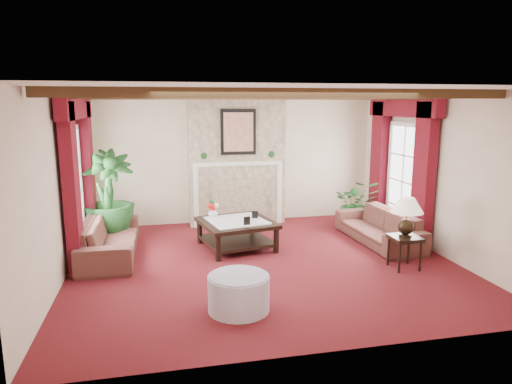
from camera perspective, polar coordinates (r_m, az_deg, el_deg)
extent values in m
plane|color=#430C0F|center=(7.42, 1.02, -8.83)|extent=(6.00, 6.00, 0.00)
plane|color=white|center=(6.98, 1.10, 12.51)|extent=(6.00, 6.00, 0.00)
cube|color=beige|center=(9.75, -2.63, 4.13)|extent=(6.00, 0.02, 2.70)
cube|color=beige|center=(7.04, -23.48, 0.54)|extent=(0.02, 5.50, 2.70)
cube|color=beige|center=(8.28, 21.73, 2.13)|extent=(0.02, 5.50, 2.70)
imported|color=#320D1A|center=(8.00, -17.86, -4.75)|extent=(2.15, 0.66, 0.84)
imported|color=#320D1A|center=(8.66, 15.12, -3.53)|extent=(2.10, 0.81, 0.80)
imported|color=black|center=(8.84, -17.91, -2.90)|extent=(1.99, 2.28, 0.95)
imported|color=black|center=(9.63, 12.47, -2.02)|extent=(1.48, 1.52, 0.78)
cylinder|color=#A4A3B9|center=(5.75, -2.19, -12.52)|extent=(0.76, 0.76, 0.44)
imported|color=silver|center=(8.28, -5.41, -2.57)|extent=(0.29, 0.29, 0.18)
imported|color=black|center=(7.79, 0.26, -3.01)|extent=(0.22, 0.15, 0.28)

